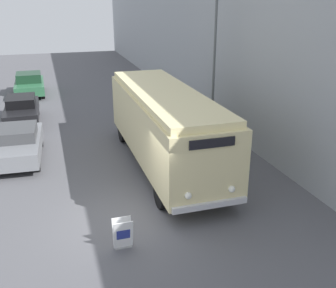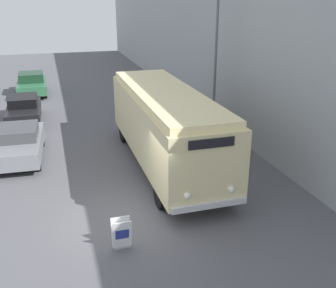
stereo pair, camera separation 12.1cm
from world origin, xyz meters
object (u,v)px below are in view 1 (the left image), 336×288
sign_board (123,234)px  streetlamp (215,44)px  parked_car_mid (22,109)px  parked_car_far (30,84)px  vintage_bus (165,124)px  parked_car_near (18,143)px

sign_board → streetlamp: size_ratio=0.12×
streetlamp → parked_car_mid: (-9.09, 5.29, -3.78)m
sign_board → parked_car_far: parked_car_far is taller
vintage_bus → parked_car_far: (-5.58, 14.70, -1.05)m
parked_car_near → vintage_bus: bearing=-19.6°
parked_car_near → streetlamp: bearing=4.2°
sign_board → parked_car_near: parked_car_near is taller
streetlamp → parked_car_far: (-8.81, 12.08, -3.78)m
streetlamp → parked_car_far: size_ratio=1.63×
streetlamp → parked_car_far: bearing=126.1°
sign_board → vintage_bus: bearing=61.5°
streetlamp → sign_board: bearing=-127.8°
parked_car_far → sign_board: bearing=-82.5°
parked_car_mid → parked_car_far: bearing=88.1°
parked_car_near → parked_car_mid: bearing=93.0°
sign_board → parked_car_mid: parked_car_mid is taller
vintage_bus → parked_car_mid: 9.91m
sign_board → parked_car_far: (-2.78, 19.86, 0.34)m
parked_car_near → parked_car_mid: size_ratio=1.00×
vintage_bus → sign_board: (-2.80, -5.15, -1.39)m
parked_car_far → streetlamp: bearing=-54.4°
parked_car_near → sign_board: bearing=-65.2°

